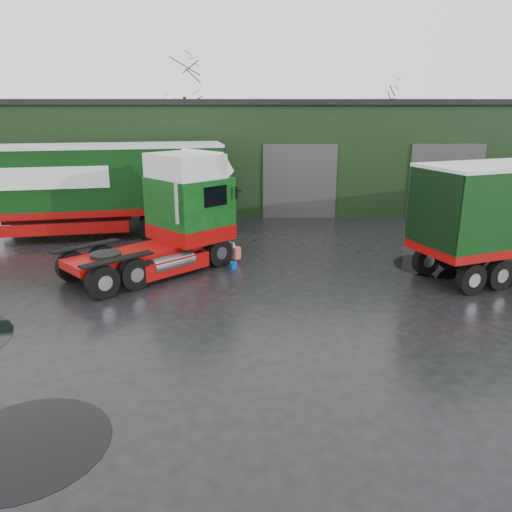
{
  "coord_description": "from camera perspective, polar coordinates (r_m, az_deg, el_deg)",
  "views": [
    {
      "loc": [
        -0.84,
        -13.14,
        6.0
      ],
      "look_at": [
        -0.6,
        1.02,
        1.7
      ],
      "focal_mm": 35.0,
      "sensor_mm": 36.0,
      "label": 1
    }
  ],
  "objects": [
    {
      "name": "tree_back_b",
      "position": [
        44.54,
        13.48,
        13.54
      ],
      "size": [
        4.4,
        4.4,
        7.5
      ],
      "primitive_type": null,
      "color": "black",
      "rests_on": "ground"
    },
    {
      "name": "warehouse",
      "position": [
        33.39,
        3.98,
        11.96
      ],
      "size": [
        32.4,
        12.4,
        6.3
      ],
      "color": "black",
      "rests_on": "ground"
    },
    {
      "name": "wash_bucket",
      "position": [
        19.07,
        -2.58,
        -1.06
      ],
      "size": [
        0.29,
        0.29,
        0.26
      ],
      "primitive_type": "cylinder",
      "rotation": [
        0.0,
        0.0,
        -0.05
      ],
      "color": "#073BA7",
      "rests_on": "ground"
    },
    {
      "name": "puddle_0",
      "position": [
        10.68,
        -24.78,
        -19.03
      ],
      "size": [
        3.08,
        3.08,
        0.01
      ],
      "primitive_type": "cylinder",
      "color": "black",
      "rests_on": "ground"
    },
    {
      "name": "ground",
      "position": [
        14.47,
        2.45,
        -7.63
      ],
      "size": [
        100.0,
        100.0,
        0.0
      ],
      "primitive_type": "plane",
      "color": "black"
    },
    {
      "name": "hero_tractor",
      "position": [
        18.42,
        -12.46,
        4.46
      ],
      "size": [
        7.11,
        6.91,
        4.33
      ],
      "primitive_type": null,
      "rotation": [
        0.0,
        0.0,
        -0.82
      ],
      "color": "#0D4112",
      "rests_on": "ground"
    },
    {
      "name": "puddle_1",
      "position": [
        20.64,
        19.74,
        -1.03
      ],
      "size": [
        3.12,
        3.12,
        0.01
      ],
      "primitive_type": "cylinder",
      "color": "black",
      "rests_on": "ground"
    },
    {
      "name": "trailer_left",
      "position": [
        24.79,
        -20.0,
        6.95
      ],
      "size": [
        14.16,
        5.26,
        4.31
      ],
      "primitive_type": null,
      "rotation": [
        0.0,
        0.0,
        1.75
      ],
      "color": "silver",
      "rests_on": "ground"
    },
    {
      "name": "tree_back_a",
      "position": [
        43.47,
        -8.09,
        15.08
      ],
      "size": [
        4.4,
        4.4,
        9.5
      ],
      "primitive_type": null,
      "color": "black",
      "rests_on": "ground"
    }
  ]
}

